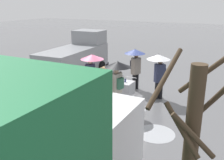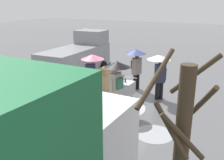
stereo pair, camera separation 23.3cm
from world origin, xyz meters
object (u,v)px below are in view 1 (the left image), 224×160
object	(u,v)px
cargo_van_parked_right	(76,57)
pedestrian_far_side	(91,66)
shopping_cart_vendor	(127,89)
hand_dolly_boxes	(105,81)
bare_tree_near	(189,160)
pedestrian_black_side	(135,60)
pedestrian_white_side	(159,66)
pedestrian_pink_side	(117,75)

from	to	relation	value
cargo_van_parked_right	pedestrian_far_side	world-z (taller)	cargo_van_parked_right
shopping_cart_vendor	pedestrian_far_side	size ratio (longest dim) A/B	0.49
hand_dolly_boxes	bare_tree_near	xyz separation A→B (m)	(-4.85, 5.92, 1.06)
pedestrian_far_side	bare_tree_near	world-z (taller)	bare_tree_near
hand_dolly_boxes	pedestrian_black_side	xyz separation A→B (m)	(-0.73, -1.84, 0.72)
pedestrian_black_side	hand_dolly_boxes	bearing A→B (deg)	68.45
cargo_van_parked_right	pedestrian_white_side	world-z (taller)	cargo_van_parked_right
shopping_cart_vendor	pedestrian_black_side	xyz separation A→B (m)	(0.28, -1.59, 1.00)
shopping_cart_vendor	pedestrian_far_side	bearing A→B (deg)	19.88
pedestrian_white_side	bare_tree_near	size ratio (longest dim) A/B	0.59
cargo_van_parked_right	pedestrian_white_side	xyz separation A→B (m)	(-5.55, 1.42, 0.41)
hand_dolly_boxes	pedestrian_far_side	distance (m)	0.94
pedestrian_black_side	shopping_cart_vendor	bearing A→B (deg)	99.92
hand_dolly_boxes	pedestrian_pink_side	xyz separation A→B (m)	(-1.16, 1.05, 0.72)
pedestrian_black_side	bare_tree_near	distance (m)	8.80
pedestrian_far_side	bare_tree_near	size ratio (longest dim) A/B	0.59
pedestrian_white_side	pedestrian_far_side	world-z (taller)	same
cargo_van_parked_right	pedestrian_pink_side	distance (m)	5.78
pedestrian_white_side	pedestrian_black_side	bearing A→B (deg)	-26.83
pedestrian_pink_side	pedestrian_white_side	world-z (taller)	same
hand_dolly_boxes	bare_tree_near	bearing A→B (deg)	129.34
hand_dolly_boxes	pedestrian_black_side	world-z (taller)	pedestrian_black_side
hand_dolly_boxes	pedestrian_pink_side	bearing A→B (deg)	137.81
pedestrian_white_side	bare_tree_near	xyz separation A→B (m)	(-2.66, 7.03, 0.32)
cargo_van_parked_right	pedestrian_pink_side	world-z (taller)	cargo_van_parked_right
cargo_van_parked_right	pedestrian_far_side	distance (m)	4.03
pedestrian_white_side	pedestrian_far_side	size ratio (longest dim) A/B	1.00
bare_tree_near	pedestrian_far_side	bearing A→B (deg)	-46.28
hand_dolly_boxes	bare_tree_near	world-z (taller)	bare_tree_near
pedestrian_black_side	bare_tree_near	bearing A→B (deg)	117.97
shopping_cart_vendor	bare_tree_near	world-z (taller)	bare_tree_near
shopping_cart_vendor	pedestrian_white_side	size ratio (longest dim) A/B	0.49
cargo_van_parked_right	shopping_cart_vendor	size ratio (longest dim) A/B	5.21
hand_dolly_boxes	pedestrian_pink_side	world-z (taller)	pedestrian_pink_side
pedestrian_pink_side	bare_tree_near	xyz separation A→B (m)	(-3.70, 4.87, 0.34)
pedestrian_far_side	pedestrian_black_side	bearing A→B (deg)	-120.26
shopping_cart_vendor	pedestrian_far_side	world-z (taller)	pedestrian_far_side
pedestrian_black_side	pedestrian_white_side	distance (m)	1.64
shopping_cart_vendor	pedestrian_black_side	world-z (taller)	pedestrian_black_side
cargo_van_parked_right	pedestrian_black_side	world-z (taller)	cargo_van_parked_right
bare_tree_near	pedestrian_pink_side	bearing A→B (deg)	-52.82
cargo_van_parked_right	hand_dolly_boxes	bearing A→B (deg)	143.03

